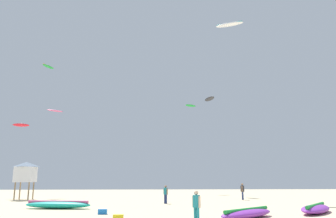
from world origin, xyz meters
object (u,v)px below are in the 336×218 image
kite_grounded_far (58,205)px  cooler_box (103,212)px  person_left (242,190)px  lifeguard_tower (26,172)px  kite_aloft_4 (209,99)px  person_midground (166,193)px  kite_aloft_5 (48,67)px  kite_aloft_1 (229,24)px  kite_aloft_2 (55,111)px  kite_grounded_mid (247,213)px  kite_aloft_3 (191,106)px  person_foreground (196,204)px  kite_grounded_near (316,209)px  kite_aloft_0 (21,125)px  gear_bag (118,218)px

kite_grounded_far → cooler_box: (4.01, -4.29, -0.14)m
person_left → kite_grounded_far: bearing=-126.2°
lifeguard_tower → kite_aloft_4: bearing=21.2°
person_midground → kite_aloft_5: bearing=96.8°
kite_aloft_1 → kite_aloft_2: bearing=163.7°
kite_grounded_mid → lifeguard_tower: 27.61m
person_midground → kite_aloft_2: (-14.83, 14.04, 10.62)m
kite_aloft_3 → cooler_box: bearing=-106.8°
person_foreground → kite_aloft_3: 41.06m
person_midground → kite_grounded_far: bearing=170.0°
kite_grounded_mid → kite_aloft_5: bearing=127.0°
kite_grounded_near → kite_aloft_5: 40.80m
person_midground → cooler_box: size_ratio=2.98×
lifeguard_tower → person_left: bearing=-4.6°
lifeguard_tower → kite_aloft_4: (22.90, 8.88, 11.00)m
cooler_box → kite_aloft_0: size_ratio=0.26×
lifeguard_tower → gear_bag: 23.42m
person_foreground → lifeguard_tower: lifeguard_tower is taller
person_foreground → cooler_box: (-5.44, 5.15, -0.81)m
person_midground → kite_aloft_0: kite_aloft_0 is taller
person_left → lifeguard_tower: lifeguard_tower is taller
kite_grounded_near → kite_aloft_3: size_ratio=2.20×
kite_aloft_4 → kite_grounded_near: bearing=-84.8°
lifeguard_tower → kite_aloft_1: size_ratio=1.13×
kite_aloft_1 → kite_aloft_5: kite_aloft_1 is taller
person_midground → kite_grounded_far: 9.92m
kite_aloft_1 → kite_grounded_near: bearing=-86.4°
person_foreground → kite_aloft_1: size_ratio=0.45×
kite_grounded_near → kite_aloft_5: kite_aloft_5 is taller
person_midground → kite_aloft_2: size_ratio=0.74×
person_midground → kite_grounded_far: person_midground is taller
kite_aloft_4 → kite_aloft_5: size_ratio=1.32×
kite_grounded_mid → cooler_box: bearing=162.2°
kite_aloft_0 → kite_aloft_2: (3.64, 2.10, 2.40)m
kite_grounded_mid → kite_aloft_1: size_ratio=1.23×
kite_aloft_2 → person_foreground: bearing=-61.1°
kite_grounded_near → kite_grounded_mid: (-5.46, -2.68, -0.02)m
lifeguard_tower → kite_aloft_0: kite_aloft_0 is taller
gear_bag → kite_aloft_1: kite_aloft_1 is taller
person_foreground → kite_aloft_5: (-17.67, 30.13, 17.66)m
kite_aloft_1 → kite_aloft_4: kite_aloft_1 is taller
kite_grounded_far → lifeguard_tower: bearing=120.2°
person_left → kite_aloft_5: (-25.51, 10.64, 17.59)m
kite_aloft_0 → gear_bag: bearing=-58.2°
kite_grounded_near → kite_aloft_0: 36.39m
kite_aloft_3 → person_foreground: bearing=-96.8°
person_left → kite_aloft_3: size_ratio=0.80×
person_foreground → lifeguard_tower: (-16.45, 21.45, 2.08)m
lifeguard_tower → kite_aloft_3: size_ratio=1.85×
person_left → cooler_box: size_ratio=3.19×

